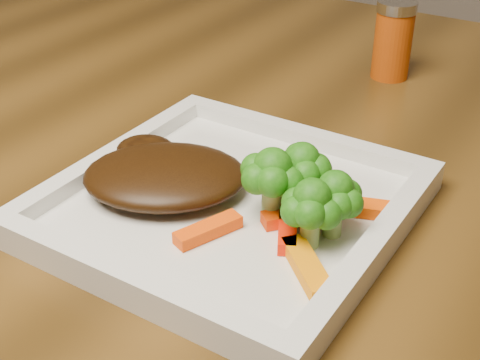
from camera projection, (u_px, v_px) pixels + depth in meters
The scene contains 13 objects.
plate at pixel (230, 209), 0.55m from camera, with size 0.27×0.27×0.01m, color white.
steak at pixel (165, 176), 0.56m from camera, with size 0.14×0.11×0.03m, color black.
broccoli_0 at pixel (302, 169), 0.53m from camera, with size 0.05×0.05×0.07m, color #346F12, non-canonical shape.
broccoli_1 at pixel (335, 199), 0.49m from camera, with size 0.05×0.05×0.06m, color #236B11, non-canonical shape.
broccoli_2 at pixel (311, 212), 0.48m from camera, with size 0.05×0.05×0.06m, color #277814, non-canonical shape.
broccoli_3 at pixel (272, 183), 0.51m from camera, with size 0.06×0.06×0.06m, color #2E6911, non-canonical shape.
carrot_1 at pixel (307, 267), 0.47m from camera, with size 0.06×0.02×0.01m, color orange.
carrot_2 at pixel (208, 230), 0.51m from camera, with size 0.06×0.01×0.01m, color #FF4804.
carrot_3 at pixel (364, 208), 0.53m from camera, with size 0.06×0.02×0.01m, color #F44C03.
carrot_4 at pixel (294, 174), 0.58m from camera, with size 0.05×0.01×0.01m, color orange.
carrot_5 at pixel (287, 230), 0.50m from camera, with size 0.05×0.01×0.01m, color #FE1F04.
carrot_6 at pixel (297, 215), 0.52m from camera, with size 0.06×0.02×0.01m, color #EC3803.
spice_shaker at pixel (393, 40), 0.79m from camera, with size 0.04×0.04×0.09m, color #AC3E09.
Camera 1 is at (0.28, -0.56, 1.06)m, focal length 50.00 mm.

